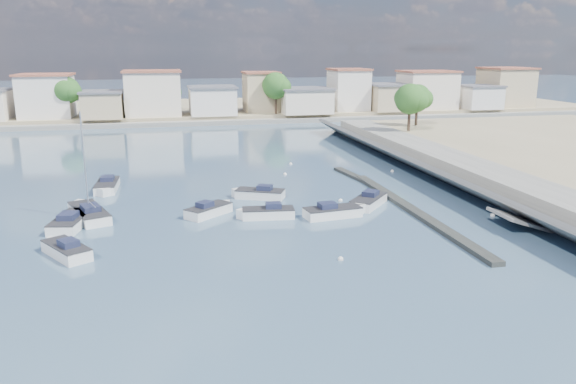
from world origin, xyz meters
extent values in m
plane|color=#2F465F|center=(0.00, 40.00, 0.00)|extent=(400.00, 400.00, 0.00)
cube|color=slate|center=(18.50, 13.00, 0.90)|extent=(5.00, 90.00, 1.80)
cube|color=slate|center=(14.15, 13.00, 0.90)|extent=(4.17, 90.00, 2.86)
cube|color=slate|center=(14.00, 4.00, 0.40)|extent=(5.31, 3.50, 1.94)
cube|color=black|center=(7.00, 10.00, 0.17)|extent=(1.00, 26.00, 0.35)
cube|color=black|center=(6.50, 24.00, 0.15)|extent=(2.00, 8.05, 0.30)
cube|color=gray|center=(0.00, 92.00, 0.70)|extent=(160.00, 40.00, 1.40)
cube|color=slate|center=(0.00, 71.00, 0.40)|extent=(160.00, 2.50, 0.80)
cube|color=silver|center=(-34.00, 78.00, 5.15)|extent=(9.00, 9.00, 7.50)
cube|color=#99513D|center=(-34.00, 78.00, 9.08)|extent=(9.54, 9.54, 0.35)
cube|color=tan|center=(-24.00, 75.00, 3.65)|extent=(7.00, 8.00, 4.50)
cube|color=#595960|center=(-24.00, 75.00, 6.08)|extent=(7.42, 8.48, 0.35)
cube|color=beige|center=(-15.00, 77.00, 5.40)|extent=(10.00, 9.00, 8.00)
cube|color=#99513D|center=(-15.00, 77.00, 9.58)|extent=(10.60, 9.54, 0.35)
cube|color=silver|center=(-4.00, 76.00, 3.90)|extent=(8.50, 8.50, 5.00)
cube|color=#595960|center=(-4.00, 76.00, 6.58)|extent=(9.01, 9.01, 0.35)
cube|color=tan|center=(6.00, 79.00, 5.15)|extent=(6.50, 7.50, 7.50)
cube|color=#99513D|center=(6.00, 79.00, 9.08)|extent=(6.89, 7.95, 0.35)
cube|color=beige|center=(14.00, 75.00, 3.65)|extent=(9.50, 9.00, 4.50)
cube|color=#595960|center=(14.00, 75.00, 6.08)|extent=(10.07, 9.54, 0.35)
cube|color=silver|center=(24.00, 78.00, 5.40)|extent=(7.00, 8.00, 8.00)
cube|color=#99513D|center=(24.00, 78.00, 9.58)|extent=(7.42, 8.48, 0.35)
cube|color=tan|center=(32.00, 76.00, 3.90)|extent=(8.00, 9.00, 5.00)
cube|color=#595960|center=(32.00, 76.00, 6.58)|extent=(8.48, 9.54, 0.35)
cube|color=beige|center=(41.00, 77.00, 5.15)|extent=(10.50, 8.50, 7.50)
cube|color=#99513D|center=(41.00, 77.00, 9.08)|extent=(11.13, 9.01, 0.35)
cube|color=silver|center=(52.00, 75.00, 3.65)|extent=(7.50, 7.50, 4.50)
cube|color=#595960|center=(52.00, 75.00, 6.08)|extent=(7.95, 7.95, 0.35)
cube|color=tan|center=(60.00, 78.00, 5.40)|extent=(9.00, 9.50, 8.00)
cube|color=#99513D|center=(60.00, 78.00, 9.58)|extent=(9.54, 10.07, 0.35)
cylinder|color=#38281E|center=(-30.00, 75.00, 3.09)|extent=(0.44, 0.44, 3.38)
sphere|color=#1C4216|center=(-30.00, 75.00, 6.43)|extent=(4.80, 4.80, 4.80)
sphere|color=#1C4216|center=(-29.10, 74.40, 6.20)|extent=(3.60, 3.60, 3.60)
sphere|color=#1C4216|center=(-30.75, 75.45, 6.58)|extent=(3.30, 3.30, 3.30)
cylinder|color=#38281E|center=(-12.00, 78.00, 2.86)|extent=(0.44, 0.44, 2.93)
sphere|color=#1C4216|center=(-12.00, 78.00, 5.75)|extent=(4.16, 4.16, 4.16)
sphere|color=#1C4216|center=(-11.22, 77.48, 5.56)|extent=(3.12, 3.12, 3.12)
sphere|color=#1C4216|center=(-12.65, 78.39, 5.88)|extent=(2.86, 2.86, 2.86)
cylinder|color=#38281E|center=(8.00, 74.00, 3.20)|extent=(0.44, 0.44, 3.60)
sphere|color=#1C4216|center=(8.00, 74.00, 6.76)|extent=(5.12, 5.12, 5.12)
sphere|color=#1C4216|center=(8.96, 73.36, 6.52)|extent=(3.84, 3.84, 3.84)
sphere|color=#1C4216|center=(7.20, 74.48, 6.92)|extent=(3.52, 3.52, 3.52)
cylinder|color=#38281E|center=(24.00, 77.00, 2.97)|extent=(0.44, 0.44, 3.15)
sphere|color=#1C4216|center=(24.00, 77.00, 6.09)|extent=(4.48, 4.48, 4.48)
sphere|color=#1C4216|center=(24.84, 76.44, 5.88)|extent=(3.36, 3.36, 3.36)
sphere|color=#1C4216|center=(23.30, 77.42, 6.23)|extent=(3.08, 3.08, 3.08)
cylinder|color=#38281E|center=(40.00, 76.00, 2.75)|extent=(0.44, 0.44, 2.70)
sphere|color=#1C4216|center=(40.00, 76.00, 5.42)|extent=(3.84, 3.84, 3.84)
sphere|color=#1C4216|center=(40.72, 75.52, 5.24)|extent=(2.88, 2.88, 2.88)
sphere|color=#1C4216|center=(39.40, 76.36, 5.54)|extent=(2.64, 2.64, 2.64)
cylinder|color=#38281E|center=(22.00, 44.00, 3.38)|extent=(0.44, 0.44, 3.15)
sphere|color=#1C4216|center=(22.00, 44.00, 6.49)|extent=(4.48, 4.48, 4.48)
sphere|color=#1C4216|center=(22.84, 43.44, 6.28)|extent=(3.36, 3.36, 3.36)
sphere|color=#1C4216|center=(21.30, 44.42, 6.63)|extent=(3.08, 3.08, 3.08)
cylinder|color=#38281E|center=(26.00, 50.00, 3.26)|extent=(0.44, 0.44, 2.93)
sphere|color=#1C4216|center=(26.00, 50.00, 6.15)|extent=(4.16, 4.16, 4.16)
sphere|color=#1C4216|center=(26.78, 49.48, 5.96)|extent=(3.12, 3.12, 3.12)
sphere|color=#1C4216|center=(25.35, 50.39, 6.29)|extent=(2.86, 2.86, 2.86)
cube|color=white|center=(-20.34, 5.18, 0.30)|extent=(3.75, 4.57, 1.00)
cube|color=white|center=(-21.33, 6.75, 0.30)|extent=(1.43, 1.43, 1.00)
cube|color=#262628|center=(-20.34, 5.18, 0.80)|extent=(3.78, 4.59, 0.08)
cube|color=#1F243F|center=(-20.11, 4.81, 1.04)|extent=(1.58, 1.66, 0.48)
cube|color=white|center=(-10.17, 12.73, 0.30)|extent=(4.24, 3.96, 1.00)
cube|color=white|center=(-8.83, 13.88, 0.30)|extent=(1.28, 1.28, 1.00)
cube|color=#262628|center=(-10.17, 12.73, 0.80)|extent=(4.26, 3.98, 0.08)
cube|color=#1F243F|center=(-10.49, 12.47, 1.04)|extent=(1.62, 1.60, 0.48)
cube|color=white|center=(-5.41, 10.94, 0.30)|extent=(4.42, 2.07, 1.00)
cube|color=white|center=(-7.24, 11.14, 0.30)|extent=(1.61, 1.61, 1.00)
cube|color=#262628|center=(-5.41, 10.94, 0.80)|extent=(4.42, 2.11, 0.08)
cube|color=#1F243F|center=(-4.99, 10.89, 1.04)|extent=(1.38, 1.14, 0.48)
cube|color=white|center=(4.00, 12.58, 0.30)|extent=(4.48, 4.76, 1.00)
cube|color=white|center=(2.71, 11.08, 0.30)|extent=(1.44, 1.44, 1.00)
cube|color=#262628|center=(4.00, 12.58, 0.80)|extent=(4.50, 4.78, 0.08)
cube|color=#1F243F|center=(4.30, 12.93, 1.04)|extent=(1.80, 1.82, 0.48)
cube|color=white|center=(-20.99, 11.97, 0.30)|extent=(3.04, 5.50, 1.00)
cube|color=white|center=(-20.55, 14.15, 0.30)|extent=(2.01, 2.01, 1.00)
cube|color=#262628|center=(-20.99, 11.97, 0.80)|extent=(3.08, 5.51, 0.08)
cube|color=#1F243F|center=(-21.09, 11.46, 1.04)|extent=(1.56, 1.78, 0.48)
cube|color=white|center=(-4.98, 17.31, 0.30)|extent=(4.80, 3.47, 1.00)
cube|color=white|center=(-6.72, 18.10, 0.30)|extent=(1.62, 1.62, 1.00)
cube|color=#262628|center=(-4.98, 17.31, 0.80)|extent=(4.81, 3.50, 0.08)
cube|color=#1F243F|center=(-4.57, 17.13, 1.04)|extent=(1.68, 1.56, 0.48)
cube|color=white|center=(-19.24, 23.85, 0.30)|extent=(2.15, 5.22, 1.00)
cube|color=white|center=(-19.33, 21.63, 0.30)|extent=(1.94, 1.94, 1.00)
cube|color=#262628|center=(-19.24, 23.85, 0.80)|extent=(2.19, 5.22, 0.08)
cube|color=#1F243F|center=(-19.22, 24.37, 1.04)|extent=(1.27, 1.59, 0.48)
cube|color=white|center=(-0.14, 9.99, 0.30)|extent=(4.90, 2.41, 1.00)
cube|color=white|center=(1.86, 10.24, 0.30)|extent=(1.83, 1.83, 1.00)
cube|color=#262628|center=(-0.14, 9.99, 0.80)|extent=(4.91, 2.45, 0.08)
cube|color=#1F243F|center=(-0.61, 9.93, 1.04)|extent=(1.54, 1.31, 0.48)
cube|color=white|center=(-19.88, 14.10, 0.30)|extent=(4.08, 6.57, 1.00)
cube|color=white|center=(-20.81, 16.68, 0.30)|extent=(1.95, 1.95, 1.00)
cube|color=#262628|center=(-19.88, 14.10, 0.80)|extent=(4.12, 6.58, 0.08)
cube|color=#1F243F|center=(-19.66, 13.51, 1.04)|extent=(1.85, 2.20, 0.48)
cylinder|color=silver|center=(-19.88, 14.10, 4.80)|extent=(0.12, 0.12, 8.00)
cylinder|color=silver|center=(-19.47, 12.97, 1.50)|extent=(0.89, 2.28, 0.08)
sphere|color=silver|center=(13.00, 7.26, 0.05)|extent=(0.39, 0.39, 0.39)
sphere|color=silver|center=(2.03, 14.58, 0.05)|extent=(0.39, 0.39, 0.39)
sphere|color=silver|center=(-2.51, 0.45, 0.05)|extent=(0.39, 0.39, 0.39)
sphere|color=silver|center=(11.75, 25.54, 0.05)|extent=(0.39, 0.39, 0.39)
sphere|color=silver|center=(-0.55, 26.66, 0.05)|extent=(0.39, 0.39, 0.39)
sphere|color=silver|center=(1.35, 32.12, 0.05)|extent=(0.39, 0.39, 0.39)
camera|label=1|loc=(-13.56, -32.86, 13.58)|focal=35.00mm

